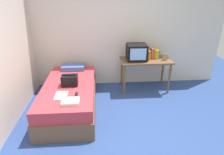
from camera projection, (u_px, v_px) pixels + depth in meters
ground_plane at (126, 132)px, 3.23m from camera, size 8.00×8.00×0.00m
wall_back at (116, 32)px, 4.52m from camera, size 5.20×0.10×2.60m
bed at (70, 97)px, 3.81m from camera, size 1.00×2.00×0.54m
desk at (145, 63)px, 4.41m from camera, size 1.16×0.60×0.76m
tv at (137, 52)px, 4.27m from camera, size 0.44×0.39×0.36m
water_bottle at (149, 56)px, 4.27m from camera, size 0.07×0.07×0.22m
book_row at (155, 53)px, 4.42m from camera, size 0.20×0.17×0.24m
picture_frame at (165, 57)px, 4.28m from camera, size 0.11×0.02×0.15m
pillow at (73, 67)px, 4.38m from camera, size 0.51×0.30×0.10m
handbag at (70, 80)px, 3.61m from camera, size 0.30×0.20×0.22m
magazine at (61, 95)px, 3.29m from camera, size 0.21×0.29×0.01m
remote_dark at (76, 95)px, 3.29m from camera, size 0.04×0.16×0.02m
folded_towel at (70, 102)px, 3.06m from camera, size 0.28×0.22×0.05m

